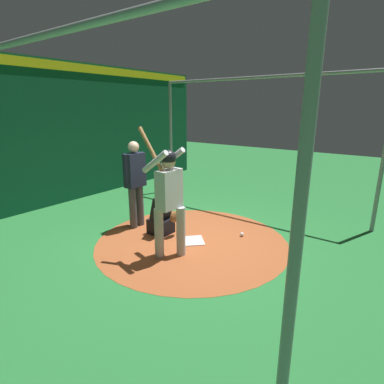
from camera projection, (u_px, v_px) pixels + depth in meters
The scene contains 9 objects.
ground_plane at pixel (192, 241), 5.67m from camera, with size 26.41×26.41×0.00m, color #287A38.
dirt_circle at pixel (192, 241), 5.67m from camera, with size 3.51×3.51×0.01m, color #AD562D.
home_plate at pixel (192, 241), 5.66m from camera, with size 0.42×0.42×0.01m, color white.
batter at pixel (169, 194), 4.84m from camera, with size 0.68×0.49×2.11m.
catcher at pixel (162, 215), 5.92m from camera, with size 0.58×0.40×0.97m.
umpire at pixel (135, 180), 6.12m from camera, with size 0.22×0.49×1.76m.
back_wall at pixel (56, 134), 7.58m from camera, with size 0.22×10.41×3.50m.
cage_frame at pixel (192, 124), 5.09m from camera, with size 5.31×5.13×3.07m.
baseball_0 at pixel (242, 234), 5.87m from camera, with size 0.07×0.07×0.07m, color white.
Camera 1 is at (3.09, -4.19, 2.41)m, focal length 28.61 mm.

